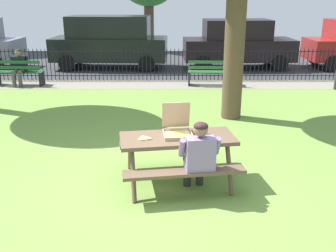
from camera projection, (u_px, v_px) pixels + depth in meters
ground at (162, 140)px, 8.19m from camera, size 28.00×12.02×0.02m
cobblestone_walkway at (164, 85)px, 13.22m from camera, size 28.00×1.40×0.01m
street_asphalt at (165, 63)px, 17.29m from camera, size 28.00×7.19×0.01m
picnic_table_foreground at (177, 147)px, 6.20m from camera, size 2.00×1.73×0.79m
pizza_box_open at (177, 129)px, 6.22m from camera, size 0.50×0.56×0.50m
pizza_slice_on_table at (145, 138)px, 6.06m from camera, size 0.22×0.24×0.02m
adult_at_table at (198, 155)px, 5.75m from camera, size 0.63×0.63×1.19m
iron_fence_streetside at (164, 64)px, 13.70m from camera, size 19.69×0.03×1.09m
park_bench_left at (18, 73)px, 12.95m from camera, size 1.62×0.53×0.85m
park_bench_center at (212, 73)px, 12.95m from camera, size 1.61×0.52×0.85m
person_on_park_bench at (19, 66)px, 12.89m from camera, size 0.61×0.60×1.19m
parked_car_center at (110, 41)px, 15.84m from camera, size 4.68×2.12×2.08m
parked_car_right at (237, 43)px, 15.87m from camera, size 4.46×2.03×1.94m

